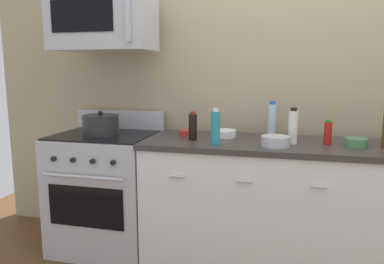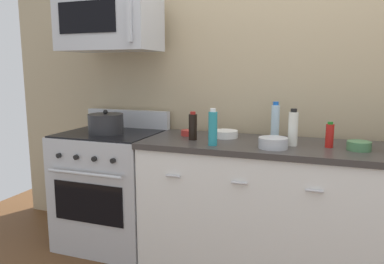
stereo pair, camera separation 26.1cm
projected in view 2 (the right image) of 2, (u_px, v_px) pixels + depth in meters
back_wall at (291, 78)px, 2.77m from camera, size 5.01×0.10×2.70m
counter_unit at (280, 210)px, 2.54m from camera, size 1.92×0.66×0.92m
range_oven at (112, 187)px, 2.99m from camera, size 0.76×0.69×1.07m
microwave at (109, 24)px, 2.82m from camera, size 0.74×0.44×0.40m
bottle_hot_sauce_red at (330, 135)px, 2.35m from camera, size 0.05×0.05×0.16m
bottle_dish_soap at (213, 128)px, 2.40m from camera, size 0.06×0.06×0.24m
bottle_vinegar_white at (293, 128)px, 2.39m from camera, size 0.06×0.06×0.24m
bottle_water_clear at (275, 121)px, 2.67m from camera, size 0.06×0.06×0.26m
bottle_soy_sauce_dark at (193, 126)px, 2.60m from camera, size 0.06×0.06×0.20m
bowl_green_glaze at (359, 146)px, 2.27m from camera, size 0.14×0.14×0.06m
bowl_red_small at (188, 133)px, 2.78m from camera, size 0.11×0.11×0.04m
bowl_white_ceramic at (225, 134)px, 2.70m from camera, size 0.19×0.19×0.05m
bowl_steel_prep at (273, 143)px, 2.33m from camera, size 0.18×0.18×0.07m
stockpot at (106, 124)px, 2.85m from camera, size 0.27×0.27×0.18m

